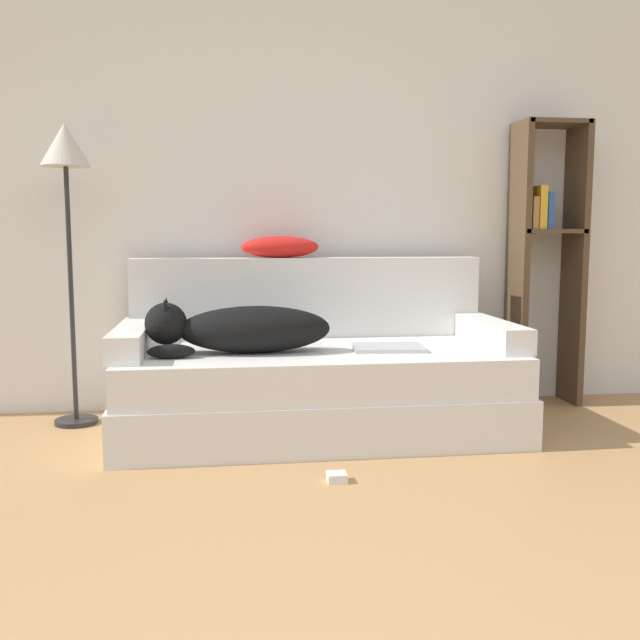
# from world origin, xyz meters

# --- Properties ---
(wall_back) EXTENTS (7.59, 0.06, 2.70)m
(wall_back) POSITION_xyz_m (0.00, 2.61, 1.35)
(wall_back) COLOR silver
(wall_back) RESTS_ON ground_plane
(couch) EXTENTS (1.91, 0.95, 0.42)m
(couch) POSITION_xyz_m (0.23, 2.00, 0.21)
(couch) COLOR silver
(couch) RESTS_ON ground_plane
(couch_backrest) EXTENTS (1.87, 0.15, 0.43)m
(couch_backrest) POSITION_xyz_m (0.23, 2.40, 0.63)
(couch_backrest) COLOR silver
(couch_backrest) RESTS_ON couch
(couch_arm_left) EXTENTS (0.15, 0.76, 0.12)m
(couch_arm_left) POSITION_xyz_m (-0.65, 1.99, 0.48)
(couch_arm_left) COLOR silver
(couch_arm_left) RESTS_ON couch
(couch_arm_right) EXTENTS (0.15, 0.76, 0.12)m
(couch_arm_right) POSITION_xyz_m (1.11, 1.99, 0.48)
(couch_arm_right) COLOR silver
(couch_arm_right) RESTS_ON couch
(dog) EXTENTS (0.86, 0.28, 0.26)m
(dog) POSITION_xyz_m (-0.15, 1.90, 0.53)
(dog) COLOR black
(dog) RESTS_ON couch
(laptop) EXTENTS (0.36, 0.28, 0.02)m
(laptop) POSITION_xyz_m (0.56, 1.91, 0.43)
(laptop) COLOR #B7B7BC
(laptop) RESTS_ON couch
(throw_pillow) EXTENTS (0.42, 0.16, 0.12)m
(throw_pillow) POSITION_xyz_m (0.08, 2.41, 0.90)
(throw_pillow) COLOR red
(throw_pillow) RESTS_ON couch_backrest
(bookshelf) EXTENTS (0.38, 0.26, 1.59)m
(bookshelf) POSITION_xyz_m (1.59, 2.43, 0.89)
(bookshelf) COLOR #4C3823
(bookshelf) RESTS_ON ground_plane
(floor_lamp) EXTENTS (0.25, 0.25, 1.52)m
(floor_lamp) POSITION_xyz_m (-0.99, 2.31, 1.26)
(floor_lamp) COLOR #232326
(floor_lamp) RESTS_ON ground_plane
(power_adapter) EXTENTS (0.08, 0.08, 0.04)m
(power_adapter) POSITION_xyz_m (0.21, 1.27, 0.02)
(power_adapter) COLOR silver
(power_adapter) RESTS_ON ground_plane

